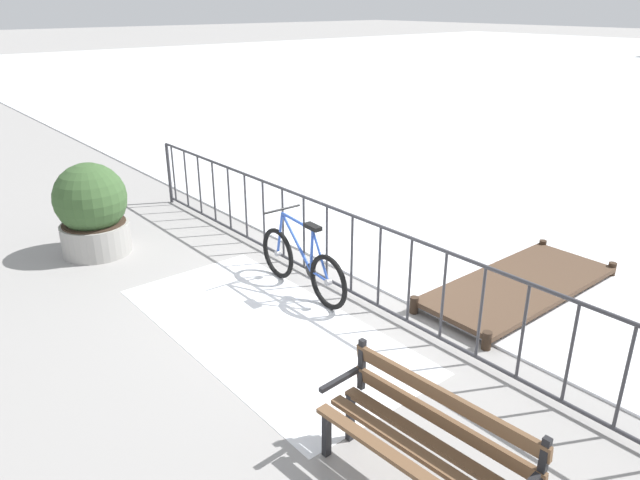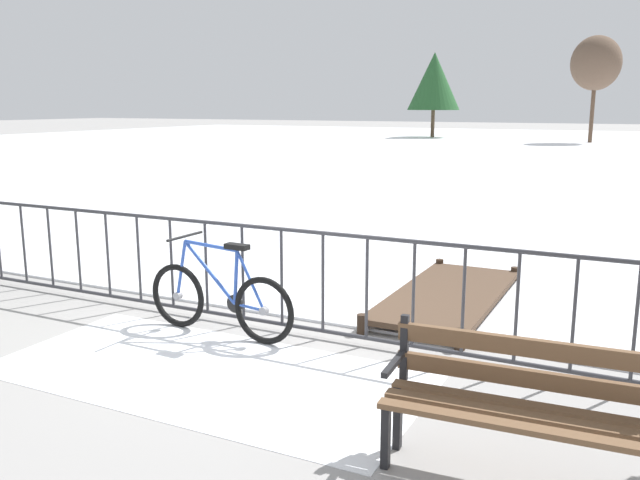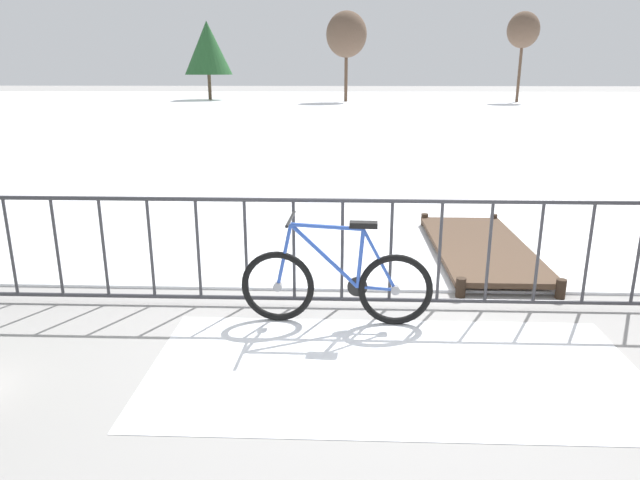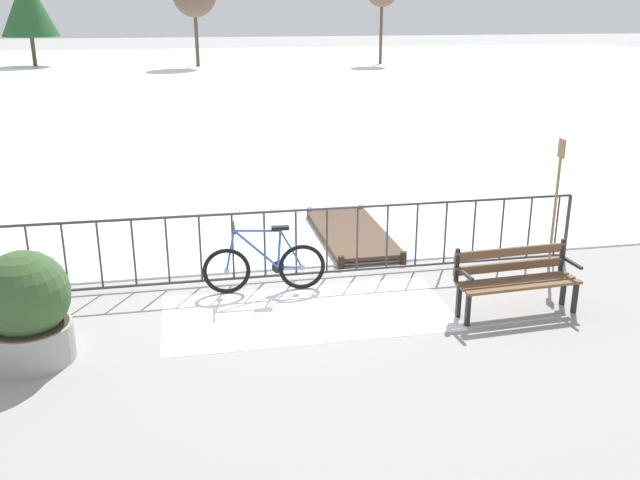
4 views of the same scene
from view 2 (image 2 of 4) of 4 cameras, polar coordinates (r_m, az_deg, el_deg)
The scene contains 9 objects.
ground_plane at distance 6.91m, azimuth -4.88°, elevation -7.50°, with size 160.00×160.00×0.00m, color gray.
frozen_pond at distance 34.22m, azimuth 20.78°, elevation 7.01°, with size 80.00×56.00×0.03m, color white.
snow_patch at distance 5.89m, azimuth -9.57°, elevation -11.05°, with size 3.73×1.79×0.01m, color white.
railing_fence at distance 6.75m, azimuth -4.96°, elevation -3.01°, with size 9.06×0.06×1.07m.
bicycle_near_railing at distance 6.66m, azimuth -8.56°, elevation -5.00°, with size 1.71×0.52×0.97m.
park_bench at distance 4.31m, azimuth 16.57°, elevation -12.71°, with size 1.63×0.58×0.89m.
wooden_dock at distance 7.77m, azimuth 10.83°, elevation -4.60°, with size 1.10×2.78×0.20m.
tree_far_west at distance 47.16m, azimuth 9.69°, elevation 13.17°, with size 3.54×3.54×5.69m.
tree_west_mid at distance 43.03m, azimuth 22.43°, elevation 13.72°, with size 2.83×2.83×6.13m.
Camera 2 is at (3.42, -5.58, 2.24)m, focal length 37.60 mm.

